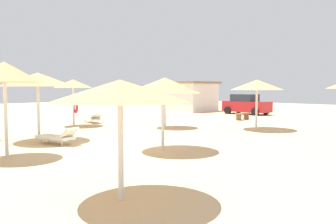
% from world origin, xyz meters
% --- Properties ---
extents(ground_plane, '(80.00, 80.00, 0.00)m').
position_xyz_m(ground_plane, '(0.00, 0.00, 0.00)').
color(ground_plane, '#D1B284').
extents(parasol_1, '(2.31, 2.31, 2.79)m').
position_xyz_m(parasol_1, '(-7.65, 2.77, 2.49)').
color(parasol_1, silver).
rests_on(parasol_1, ground).
extents(parasol_2, '(2.34, 2.34, 3.16)m').
position_xyz_m(parasol_2, '(-0.90, -3.83, 2.81)').
color(parasol_2, silver).
rests_on(parasol_2, ground).
extents(parasol_3, '(3.17, 3.17, 2.96)m').
position_xyz_m(parasol_3, '(-3.62, -1.38, 2.65)').
color(parasol_3, silver).
rests_on(parasol_3, ground).
extents(parasol_5, '(2.88, 2.88, 2.74)m').
position_xyz_m(parasol_5, '(1.20, 8.83, 2.45)').
color(parasol_5, silver).
rests_on(parasol_5, ground).
extents(parasol_6, '(2.81, 2.81, 2.63)m').
position_xyz_m(parasol_6, '(1.93, 0.69, 2.36)').
color(parasol_6, silver).
rests_on(parasol_6, ground).
extents(parasol_7, '(2.40, 2.40, 2.88)m').
position_xyz_m(parasol_7, '(-3.10, 5.98, 2.61)').
color(parasol_7, silver).
rests_on(parasol_7, ground).
extents(parasol_8, '(2.82, 2.82, 2.48)m').
position_xyz_m(parasol_8, '(5.31, -3.97, 2.24)').
color(parasol_8, silver).
rests_on(parasol_8, ground).
extents(lounger_1, '(2.01, 1.05, 0.63)m').
position_xyz_m(lounger_1, '(-8.37, 4.57, 0.31)').
color(lounger_1, silver).
rests_on(lounger_1, ground).
extents(lounger_3, '(1.98, 1.09, 0.74)m').
position_xyz_m(lounger_3, '(-2.07, -1.35, 0.32)').
color(lounger_3, silver).
rests_on(lounger_3, ground).
extents(bench_0, '(0.48, 1.52, 0.49)m').
position_xyz_m(bench_0, '(-2.34, 13.18, 0.35)').
color(bench_0, brown).
rests_on(bench_0, ground).
extents(parked_car, '(4.03, 2.04, 1.72)m').
position_xyz_m(parked_car, '(-4.92, 17.95, 0.82)').
color(parked_car, '#B21E23').
rests_on(parked_car, ground).
extents(beach_cabana, '(3.69, 4.38, 2.87)m').
position_xyz_m(beach_cabana, '(-10.78, 17.83, 1.46)').
color(beach_cabana, white).
rests_on(beach_cabana, ground).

